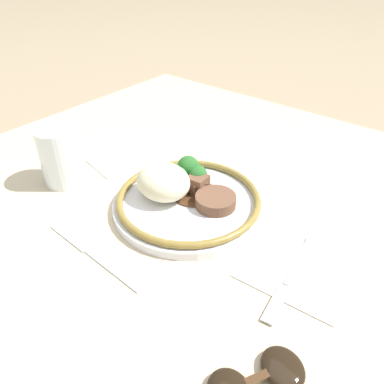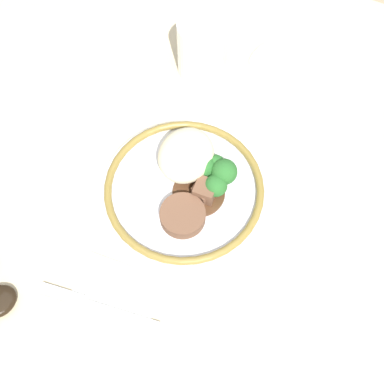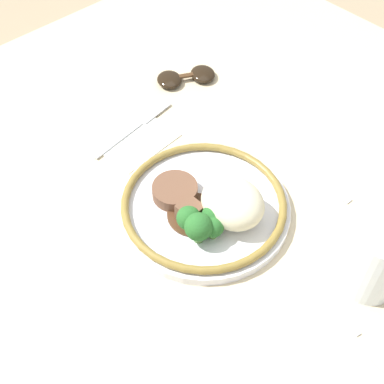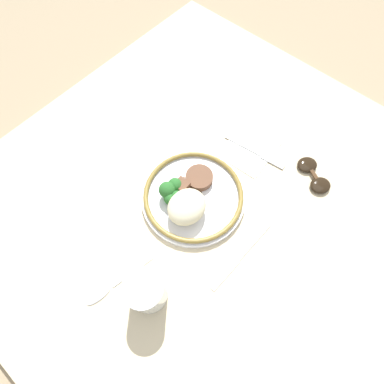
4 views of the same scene
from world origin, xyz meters
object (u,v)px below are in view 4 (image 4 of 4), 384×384
object	(u,v)px
juice_glass	(147,292)
knife	(240,258)
sunglasses	(314,175)
plate	(190,197)
spoon	(107,290)
fork	(260,154)

from	to	relation	value
juice_glass	knife	distance (m)	0.22
knife	sunglasses	bearing A→B (deg)	179.93
juice_glass	knife	world-z (taller)	juice_glass
plate	knife	bearing A→B (deg)	79.02
spoon	plate	bearing A→B (deg)	-167.59
plate	spoon	xyz separation A→B (m)	(0.28, 0.00, -0.02)
knife	sunglasses	size ratio (longest dim) A/B	1.68
juice_glass	fork	bearing A→B (deg)	-176.34
plate	sunglasses	xyz separation A→B (m)	(-0.26, 0.19, -0.01)
juice_glass	spoon	bearing A→B (deg)	-54.21
plate	knife	distance (m)	0.19
knife	juice_glass	bearing A→B (deg)	-25.06
knife	sunglasses	xyz separation A→B (m)	(-0.30, 0.01, 0.01)
plate	sunglasses	distance (m)	0.33
plate	juice_glass	size ratio (longest dim) A/B	2.37
plate	knife	world-z (taller)	plate
juice_glass	sunglasses	xyz separation A→B (m)	(-0.49, 0.11, -0.04)
plate	juice_glass	bearing A→B (deg)	19.68
fork	sunglasses	distance (m)	0.15
spoon	sunglasses	bearing A→B (deg)	172.21
juice_glass	spoon	distance (m)	0.11
knife	plate	bearing A→B (deg)	-98.55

